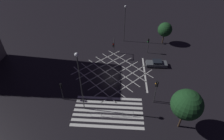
{
  "coord_description": "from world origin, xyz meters",
  "views": [
    {
      "loc": [
        1.63,
        -26.82,
        21.52
      ],
      "look_at": [
        0.0,
        0.0,
        0.54
      ],
      "focal_mm": 28.0,
      "sensor_mm": 36.0,
      "label": 1
    }
  ],
  "objects_px": {
    "traffic_light_se_cross": "(156,88)",
    "street_tree_far": "(187,105)",
    "traffic_light_median_north": "(114,45)",
    "traffic_light_sw_cross": "(61,88)",
    "traffic_light_se_main": "(156,87)",
    "street_tree_near": "(165,30)",
    "street_lamp_west": "(125,18)",
    "street_lamp_east": "(79,73)",
    "traffic_light_ne_main": "(148,43)",
    "waiting_car": "(157,63)"
  },
  "relations": [
    {
      "from": "street_tree_far",
      "to": "waiting_car",
      "type": "distance_m",
      "value": 14.94
    },
    {
      "from": "traffic_light_median_north",
      "to": "street_tree_far",
      "type": "distance_m",
      "value": 20.3
    },
    {
      "from": "traffic_light_se_cross",
      "to": "street_tree_near",
      "type": "relative_size",
      "value": 0.82
    },
    {
      "from": "traffic_light_se_cross",
      "to": "waiting_car",
      "type": "xyz_separation_m",
      "value": [
        1.81,
        9.96,
        -2.49
      ]
    },
    {
      "from": "traffic_light_se_cross",
      "to": "street_tree_near",
      "type": "height_order",
      "value": "street_tree_near"
    },
    {
      "from": "traffic_light_se_cross",
      "to": "street_tree_far",
      "type": "height_order",
      "value": "street_tree_far"
    },
    {
      "from": "traffic_light_se_cross",
      "to": "street_lamp_east",
      "type": "xyz_separation_m",
      "value": [
        -10.91,
        -2.05,
        4.07
      ]
    },
    {
      "from": "street_lamp_west",
      "to": "traffic_light_sw_cross",
      "type": "bearing_deg",
      "value": -115.58
    },
    {
      "from": "street_lamp_east",
      "to": "traffic_light_median_north",
      "type": "bearing_deg",
      "value": 76.13
    },
    {
      "from": "traffic_light_median_north",
      "to": "traffic_light_se_main",
      "type": "relative_size",
      "value": 0.91
    },
    {
      "from": "traffic_light_sw_cross",
      "to": "street_tree_far",
      "type": "height_order",
      "value": "street_tree_far"
    },
    {
      "from": "traffic_light_se_main",
      "to": "street_lamp_west",
      "type": "height_order",
      "value": "street_lamp_west"
    },
    {
      "from": "street_lamp_east",
      "to": "traffic_light_sw_cross",
      "type": "bearing_deg",
      "value": 154.1
    },
    {
      "from": "traffic_light_sw_cross",
      "to": "street_lamp_east",
      "type": "distance_m",
      "value": 6.34
    },
    {
      "from": "street_tree_far",
      "to": "waiting_car",
      "type": "xyz_separation_m",
      "value": [
        -1.15,
        14.35,
        -4.02
      ]
    },
    {
      "from": "street_lamp_east",
      "to": "street_lamp_west",
      "type": "height_order",
      "value": "street_lamp_east"
    },
    {
      "from": "traffic_light_se_main",
      "to": "traffic_light_sw_cross",
      "type": "bearing_deg",
      "value": 1.65
    },
    {
      "from": "traffic_light_sw_cross",
      "to": "traffic_light_se_main",
      "type": "bearing_deg",
      "value": -88.35
    },
    {
      "from": "traffic_light_se_cross",
      "to": "waiting_car",
      "type": "height_order",
      "value": "traffic_light_se_cross"
    },
    {
      "from": "traffic_light_se_cross",
      "to": "street_lamp_east",
      "type": "height_order",
      "value": "street_lamp_east"
    },
    {
      "from": "traffic_light_ne_main",
      "to": "traffic_light_sw_cross",
      "type": "bearing_deg",
      "value": 44.96
    },
    {
      "from": "street_lamp_east",
      "to": "street_tree_far",
      "type": "distance_m",
      "value": 14.29
    },
    {
      "from": "street_lamp_west",
      "to": "traffic_light_se_cross",
      "type": "bearing_deg",
      "value": -76.29
    },
    {
      "from": "traffic_light_se_cross",
      "to": "street_lamp_east",
      "type": "relative_size",
      "value": 0.42
    },
    {
      "from": "street_tree_far",
      "to": "traffic_light_se_main",
      "type": "bearing_deg",
      "value": 122.8
    },
    {
      "from": "street_tree_near",
      "to": "traffic_light_ne_main",
      "type": "bearing_deg",
      "value": -131.18
    },
    {
      "from": "traffic_light_sw_cross",
      "to": "street_tree_near",
      "type": "relative_size",
      "value": 0.64
    },
    {
      "from": "traffic_light_median_north",
      "to": "street_lamp_west",
      "type": "distance_m",
      "value": 8.07
    },
    {
      "from": "traffic_light_se_main",
      "to": "street_tree_far",
      "type": "xyz_separation_m",
      "value": [
        2.96,
        -4.59,
        1.55
      ]
    },
    {
      "from": "traffic_light_median_north",
      "to": "traffic_light_sw_cross",
      "type": "height_order",
      "value": "traffic_light_median_north"
    },
    {
      "from": "street_lamp_west",
      "to": "traffic_light_ne_main",
      "type": "bearing_deg",
      "value": -45.3
    },
    {
      "from": "traffic_light_ne_main",
      "to": "waiting_car",
      "type": "xyz_separation_m",
      "value": [
        1.43,
        -4.87,
        -2.04
      ]
    },
    {
      "from": "traffic_light_ne_main",
      "to": "traffic_light_se_cross",
      "type": "distance_m",
      "value": 14.84
    },
    {
      "from": "street_lamp_east",
      "to": "traffic_light_se_cross",
      "type": "bearing_deg",
      "value": 10.67
    },
    {
      "from": "traffic_light_ne_main",
      "to": "street_lamp_west",
      "type": "height_order",
      "value": "street_lamp_west"
    },
    {
      "from": "traffic_light_se_main",
      "to": "waiting_car",
      "type": "relative_size",
      "value": 1.01
    },
    {
      "from": "traffic_light_median_north",
      "to": "street_tree_near",
      "type": "relative_size",
      "value": 0.74
    },
    {
      "from": "traffic_light_median_north",
      "to": "street_tree_near",
      "type": "distance_m",
      "value": 13.58
    },
    {
      "from": "traffic_light_ne_main",
      "to": "waiting_car",
      "type": "height_order",
      "value": "traffic_light_ne_main"
    },
    {
      "from": "traffic_light_se_cross",
      "to": "waiting_car",
      "type": "bearing_deg",
      "value": -10.31
    },
    {
      "from": "traffic_light_median_north",
      "to": "street_tree_far",
      "type": "height_order",
      "value": "street_tree_far"
    },
    {
      "from": "street_tree_near",
      "to": "street_lamp_west",
      "type": "bearing_deg",
      "value": 177.38
    },
    {
      "from": "waiting_car",
      "to": "traffic_light_se_cross",
      "type": "bearing_deg",
      "value": 79.69
    },
    {
      "from": "traffic_light_sw_cross",
      "to": "street_tree_far",
      "type": "distance_m",
      "value": 18.27
    },
    {
      "from": "traffic_light_median_north",
      "to": "traffic_light_se_main",
      "type": "height_order",
      "value": "traffic_light_se_main"
    },
    {
      "from": "street_lamp_west",
      "to": "waiting_car",
      "type": "xyz_separation_m",
      "value": [
        6.74,
        -10.22,
        -5.51
      ]
    },
    {
      "from": "traffic_light_median_north",
      "to": "waiting_car",
      "type": "relative_size",
      "value": 0.91
    },
    {
      "from": "street_tree_far",
      "to": "waiting_car",
      "type": "relative_size",
      "value": 1.55
    },
    {
      "from": "traffic_light_sw_cross",
      "to": "traffic_light_se_cross",
      "type": "distance_m",
      "value": 14.71
    },
    {
      "from": "street_tree_far",
      "to": "street_tree_near",
      "type": "bearing_deg",
      "value": 85.92
    }
  ]
}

